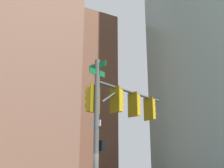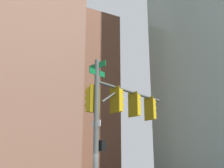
# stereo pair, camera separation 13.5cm
# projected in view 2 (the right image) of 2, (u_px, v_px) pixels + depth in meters

# --- Properties ---
(signal_pole_assembly) EXTENTS (4.70, 1.96, 6.31)m
(signal_pole_assembly) POSITION_uv_depth(u_px,v_px,m) (118.00, 111.00, 12.02)
(signal_pole_assembly) COLOR #4C514C
(signal_pole_assembly) RESTS_ON ground_plane
(building_brick_midblock) EXTENTS (17.26, 18.78, 39.50)m
(building_brick_midblock) POSITION_uv_depth(u_px,v_px,m) (1.00, 82.00, 58.98)
(building_brick_midblock) COLOR #845B47
(building_brick_midblock) RESTS_ON ground_plane
(building_brick_farside) EXTENTS (22.63, 18.73, 37.85)m
(building_brick_farside) POSITION_uv_depth(u_px,v_px,m) (59.00, 94.00, 65.49)
(building_brick_farside) COLOR brown
(building_brick_farside) RESTS_ON ground_plane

